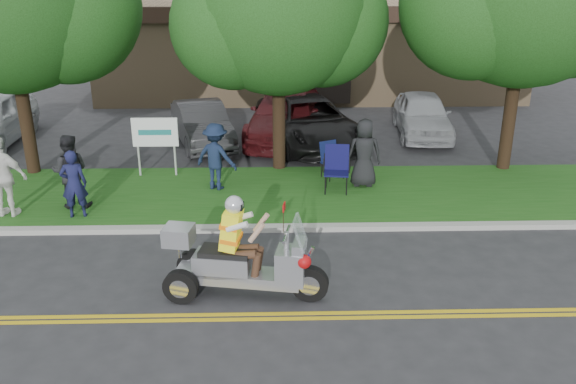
{
  "coord_description": "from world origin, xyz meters",
  "views": [
    {
      "loc": [
        0.32,
        -9.58,
        5.87
      ],
      "look_at": [
        0.62,
        2.0,
        1.35
      ],
      "focal_mm": 38.0,
      "sensor_mm": 36.0,
      "label": 1
    }
  ],
  "objects_px": {
    "trike_scooter": "(238,262)",
    "spectator_adult_right": "(3,177)",
    "spectator_adult_left": "(74,184)",
    "parked_car_right": "(287,114)",
    "lawn_chair_b": "(331,157)",
    "parked_car_mid": "(309,122)",
    "parked_car_left": "(202,124)",
    "lawn_chair_a": "(337,165)",
    "parked_car_far_right": "(423,114)",
    "spectator_adult_mid": "(70,171)"
  },
  "relations": [
    {
      "from": "parked_car_left",
      "to": "lawn_chair_b",
      "type": "bearing_deg",
      "value": -59.14
    },
    {
      "from": "trike_scooter",
      "to": "parked_car_right",
      "type": "relative_size",
      "value": 0.54
    },
    {
      "from": "trike_scooter",
      "to": "parked_car_left",
      "type": "distance_m",
      "value": 9.79
    },
    {
      "from": "spectator_adult_mid",
      "to": "spectator_adult_right",
      "type": "xyz_separation_m",
      "value": [
        -1.37,
        -0.52,
        0.06
      ]
    },
    {
      "from": "spectator_adult_left",
      "to": "parked_car_right",
      "type": "relative_size",
      "value": 0.29
    },
    {
      "from": "spectator_adult_mid",
      "to": "spectator_adult_right",
      "type": "distance_m",
      "value": 1.46
    },
    {
      "from": "trike_scooter",
      "to": "spectator_adult_right",
      "type": "xyz_separation_m",
      "value": [
        -5.61,
        3.6,
        0.38
      ]
    },
    {
      "from": "trike_scooter",
      "to": "lawn_chair_b",
      "type": "bearing_deg",
      "value": 79.76
    },
    {
      "from": "lawn_chair_a",
      "to": "parked_car_right",
      "type": "xyz_separation_m",
      "value": [
        -1.17,
        5.33,
        0.03
      ]
    },
    {
      "from": "trike_scooter",
      "to": "parked_car_right",
      "type": "distance_m",
      "value": 10.49
    },
    {
      "from": "trike_scooter",
      "to": "parked_car_left",
      "type": "bearing_deg",
      "value": 109.74
    },
    {
      "from": "spectator_adult_mid",
      "to": "spectator_adult_left",
      "type": "bearing_deg",
      "value": 108.51
    },
    {
      "from": "lawn_chair_b",
      "to": "spectator_adult_mid",
      "type": "bearing_deg",
      "value": 168.83
    },
    {
      "from": "parked_car_far_right",
      "to": "spectator_adult_mid",
      "type": "bearing_deg",
      "value": -142.26
    },
    {
      "from": "lawn_chair_b",
      "to": "parked_car_right",
      "type": "bearing_deg",
      "value": 76.23
    },
    {
      "from": "spectator_adult_left",
      "to": "spectator_adult_right",
      "type": "bearing_deg",
      "value": -14.41
    },
    {
      "from": "spectator_adult_right",
      "to": "parked_car_right",
      "type": "distance_m",
      "value": 9.6
    },
    {
      "from": "spectator_adult_right",
      "to": "parked_car_mid",
      "type": "height_order",
      "value": "spectator_adult_right"
    },
    {
      "from": "trike_scooter",
      "to": "spectator_adult_mid",
      "type": "relative_size",
      "value": 1.66
    },
    {
      "from": "parked_car_left",
      "to": "spectator_adult_right",
      "type": "bearing_deg",
      "value": -139.9
    },
    {
      "from": "lawn_chair_a",
      "to": "spectator_adult_right",
      "type": "relative_size",
      "value": 0.62
    },
    {
      "from": "lawn_chair_b",
      "to": "parked_car_mid",
      "type": "height_order",
      "value": "parked_car_mid"
    },
    {
      "from": "lawn_chair_a",
      "to": "parked_car_far_right",
      "type": "bearing_deg",
      "value": 64.08
    },
    {
      "from": "trike_scooter",
      "to": "parked_car_far_right",
      "type": "xyz_separation_m",
      "value": [
        5.82,
        10.56,
        0.05
      ]
    },
    {
      "from": "lawn_chair_a",
      "to": "spectator_adult_left",
      "type": "height_order",
      "value": "spectator_adult_left"
    },
    {
      "from": "spectator_adult_right",
      "to": "lawn_chair_a",
      "type": "bearing_deg",
      "value": -162.06
    },
    {
      "from": "spectator_adult_right",
      "to": "parked_car_far_right",
      "type": "xyz_separation_m",
      "value": [
        11.43,
        6.96,
        -0.34
      ]
    },
    {
      "from": "lawn_chair_b",
      "to": "parked_car_left",
      "type": "distance_m",
      "value": 5.28
    },
    {
      "from": "lawn_chair_a",
      "to": "spectator_adult_left",
      "type": "bearing_deg",
      "value": -158.93
    },
    {
      "from": "lawn_chair_a",
      "to": "spectator_adult_right",
      "type": "bearing_deg",
      "value": -162.41
    },
    {
      "from": "spectator_adult_right",
      "to": "parked_car_left",
      "type": "bearing_deg",
      "value": -115.85
    },
    {
      "from": "trike_scooter",
      "to": "lawn_chair_b",
      "type": "xyz_separation_m",
      "value": [
        2.23,
        6.09,
        -0.02
      ]
    },
    {
      "from": "parked_car_mid",
      "to": "lawn_chair_b",
      "type": "bearing_deg",
      "value": -97.08
    },
    {
      "from": "spectator_adult_mid",
      "to": "parked_car_left",
      "type": "xyz_separation_m",
      "value": [
        2.57,
        5.52,
        -0.32
      ]
    },
    {
      "from": "spectator_adult_right",
      "to": "parked_car_right",
      "type": "relative_size",
      "value": 0.35
    },
    {
      "from": "trike_scooter",
      "to": "parked_car_far_right",
      "type": "distance_m",
      "value": 12.06
    },
    {
      "from": "parked_car_far_right",
      "to": "parked_car_right",
      "type": "bearing_deg",
      "value": -173.27
    },
    {
      "from": "parked_car_right",
      "to": "parked_car_far_right",
      "type": "relative_size",
      "value": 1.29
    },
    {
      "from": "parked_car_left",
      "to": "parked_car_far_right",
      "type": "distance_m",
      "value": 7.55
    },
    {
      "from": "spectator_adult_left",
      "to": "parked_car_mid",
      "type": "xyz_separation_m",
      "value": [
        5.81,
        6.09,
        -0.15
      ]
    },
    {
      "from": "lawn_chair_b",
      "to": "spectator_adult_mid",
      "type": "distance_m",
      "value": 6.78
    },
    {
      "from": "spectator_adult_mid",
      "to": "parked_car_right",
      "type": "height_order",
      "value": "spectator_adult_mid"
    },
    {
      "from": "spectator_adult_mid",
      "to": "parked_car_far_right",
      "type": "height_order",
      "value": "spectator_adult_mid"
    },
    {
      "from": "trike_scooter",
      "to": "lawn_chair_a",
      "type": "bearing_deg",
      "value": 75.63
    },
    {
      "from": "spectator_adult_mid",
      "to": "parked_car_far_right",
      "type": "xyz_separation_m",
      "value": [
        10.06,
        6.44,
        -0.28
      ]
    },
    {
      "from": "trike_scooter",
      "to": "parked_car_right",
      "type": "bearing_deg",
      "value": 93.73
    },
    {
      "from": "parked_car_left",
      "to": "lawn_chair_a",
      "type": "bearing_deg",
      "value": -65.69
    },
    {
      "from": "spectator_adult_mid",
      "to": "lawn_chair_b",
      "type": "bearing_deg",
      "value": -168.07
    },
    {
      "from": "lawn_chair_b",
      "to": "parked_car_far_right",
      "type": "relative_size",
      "value": 0.23
    },
    {
      "from": "trike_scooter",
      "to": "parked_car_mid",
      "type": "distance_m",
      "value": 9.77
    }
  ]
}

